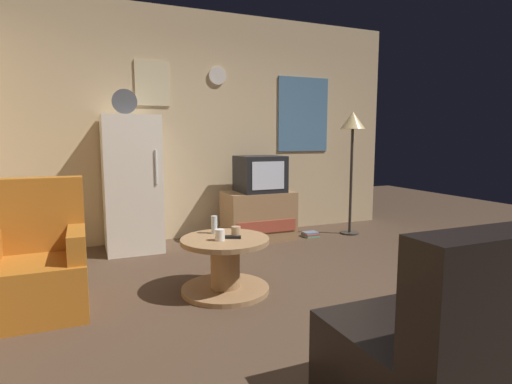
{
  "coord_description": "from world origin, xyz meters",
  "views": [
    {
      "loc": [
        -1.47,
        -2.64,
        1.26
      ],
      "look_at": [
        0.02,
        0.9,
        0.75
      ],
      "focal_mm": 28.8,
      "sensor_mm": 36.0,
      "label": 1
    }
  ],
  "objects_px": {
    "fridge": "(132,183)",
    "standing_lamp": "(353,130)",
    "crt_tv": "(260,174)",
    "remote_control": "(232,237)",
    "mug_ceramic_tan": "(236,232)",
    "coffee_table": "(225,265)",
    "mug_ceramic_white": "(220,235)",
    "wine_glass": "(214,225)",
    "tv_stand": "(258,216)",
    "book_stack": "(310,234)",
    "armchair": "(36,266)"
  },
  "relations": [
    {
      "from": "standing_lamp",
      "to": "book_stack",
      "type": "height_order",
      "value": "standing_lamp"
    },
    {
      "from": "coffee_table",
      "to": "mug_ceramic_tan",
      "type": "xyz_separation_m",
      "value": [
        0.09,
        -0.01,
        0.27
      ]
    },
    {
      "from": "mug_ceramic_white",
      "to": "fridge",
      "type": "bearing_deg",
      "value": 105.96
    },
    {
      "from": "tv_stand",
      "to": "standing_lamp",
      "type": "height_order",
      "value": "standing_lamp"
    },
    {
      "from": "crt_tv",
      "to": "remote_control",
      "type": "xyz_separation_m",
      "value": [
        -0.92,
        -1.56,
        -0.36
      ]
    },
    {
      "from": "mug_ceramic_white",
      "to": "mug_ceramic_tan",
      "type": "relative_size",
      "value": 1.0
    },
    {
      "from": "fridge",
      "to": "wine_glass",
      "type": "bearing_deg",
      "value": -70.27
    },
    {
      "from": "crt_tv",
      "to": "mug_ceramic_white",
      "type": "height_order",
      "value": "crt_tv"
    },
    {
      "from": "fridge",
      "to": "coffee_table",
      "type": "height_order",
      "value": "fridge"
    },
    {
      "from": "wine_glass",
      "to": "mug_ceramic_tan",
      "type": "bearing_deg",
      "value": -60.02
    },
    {
      "from": "fridge",
      "to": "tv_stand",
      "type": "bearing_deg",
      "value": -3.74
    },
    {
      "from": "standing_lamp",
      "to": "remote_control",
      "type": "distance_m",
      "value": 2.68
    },
    {
      "from": "wine_glass",
      "to": "tv_stand",
      "type": "bearing_deg",
      "value": 53.71
    },
    {
      "from": "armchair",
      "to": "wine_glass",
      "type": "bearing_deg",
      "value": 0.44
    },
    {
      "from": "fridge",
      "to": "standing_lamp",
      "type": "distance_m",
      "value": 2.8
    },
    {
      "from": "armchair",
      "to": "coffee_table",
      "type": "bearing_deg",
      "value": -7.51
    },
    {
      "from": "mug_ceramic_white",
      "to": "crt_tv",
      "type": "bearing_deg",
      "value": 56.99
    },
    {
      "from": "wine_glass",
      "to": "mug_ceramic_tan",
      "type": "distance_m",
      "value": 0.24
    },
    {
      "from": "standing_lamp",
      "to": "armchair",
      "type": "height_order",
      "value": "standing_lamp"
    },
    {
      "from": "remote_control",
      "to": "tv_stand",
      "type": "bearing_deg",
      "value": 84.53
    },
    {
      "from": "mug_ceramic_tan",
      "to": "coffee_table",
      "type": "bearing_deg",
      "value": 170.59
    },
    {
      "from": "book_stack",
      "to": "remote_control",
      "type": "bearing_deg",
      "value": -137.88
    },
    {
      "from": "mug_ceramic_white",
      "to": "armchair",
      "type": "relative_size",
      "value": 0.09
    },
    {
      "from": "tv_stand",
      "to": "book_stack",
      "type": "distance_m",
      "value": 0.73
    },
    {
      "from": "mug_ceramic_white",
      "to": "wine_glass",
      "type": "bearing_deg",
      "value": 82.93
    },
    {
      "from": "standing_lamp",
      "to": "armchair",
      "type": "relative_size",
      "value": 1.66
    },
    {
      "from": "tv_stand",
      "to": "book_stack",
      "type": "xyz_separation_m",
      "value": [
        0.67,
        -0.14,
        -0.27
      ]
    },
    {
      "from": "wine_glass",
      "to": "mug_ceramic_white",
      "type": "relative_size",
      "value": 1.67
    },
    {
      "from": "mug_ceramic_tan",
      "to": "crt_tv",
      "type": "bearing_deg",
      "value": 60.27
    },
    {
      "from": "tv_stand",
      "to": "mug_ceramic_white",
      "type": "distance_m",
      "value": 1.89
    },
    {
      "from": "coffee_table",
      "to": "crt_tv",
      "type": "bearing_deg",
      "value": 57.56
    },
    {
      "from": "wine_glass",
      "to": "mug_ceramic_tan",
      "type": "xyz_separation_m",
      "value": [
        0.12,
        -0.21,
        -0.03
      ]
    },
    {
      "from": "mug_ceramic_white",
      "to": "armchair",
      "type": "distance_m",
      "value": 1.35
    },
    {
      "from": "coffee_table",
      "to": "wine_glass",
      "type": "xyz_separation_m",
      "value": [
        -0.03,
        0.19,
        0.3
      ]
    },
    {
      "from": "crt_tv",
      "to": "wine_glass",
      "type": "distance_m",
      "value": 1.69
    },
    {
      "from": "mug_ceramic_white",
      "to": "remote_control",
      "type": "bearing_deg",
      "value": 14.35
    },
    {
      "from": "mug_ceramic_white",
      "to": "armchair",
      "type": "height_order",
      "value": "armchair"
    },
    {
      "from": "remote_control",
      "to": "book_stack",
      "type": "distance_m",
      "value": 2.16
    },
    {
      "from": "fridge",
      "to": "standing_lamp",
      "type": "relative_size",
      "value": 1.11
    },
    {
      "from": "armchair",
      "to": "book_stack",
      "type": "bearing_deg",
      "value": 21.87
    },
    {
      "from": "fridge",
      "to": "standing_lamp",
      "type": "xyz_separation_m",
      "value": [
        2.72,
        -0.3,
        0.6
      ]
    },
    {
      "from": "tv_stand",
      "to": "armchair",
      "type": "height_order",
      "value": "armchair"
    },
    {
      "from": "coffee_table",
      "to": "mug_ceramic_white",
      "type": "xyz_separation_m",
      "value": [
        -0.06,
        -0.06,
        0.27
      ]
    },
    {
      "from": "tv_stand",
      "to": "armchair",
      "type": "relative_size",
      "value": 0.88
    },
    {
      "from": "mug_ceramic_white",
      "to": "remote_control",
      "type": "relative_size",
      "value": 0.6
    },
    {
      "from": "fridge",
      "to": "coffee_table",
      "type": "bearing_deg",
      "value": -71.5
    },
    {
      "from": "crt_tv",
      "to": "book_stack",
      "type": "distance_m",
      "value": 1.03
    },
    {
      "from": "fridge",
      "to": "mug_ceramic_white",
      "type": "bearing_deg",
      "value": -74.04
    },
    {
      "from": "crt_tv",
      "to": "book_stack",
      "type": "xyz_separation_m",
      "value": [
        0.65,
        -0.14,
        -0.79
      ]
    },
    {
      "from": "crt_tv",
      "to": "remote_control",
      "type": "distance_m",
      "value": 1.84
    }
  ]
}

